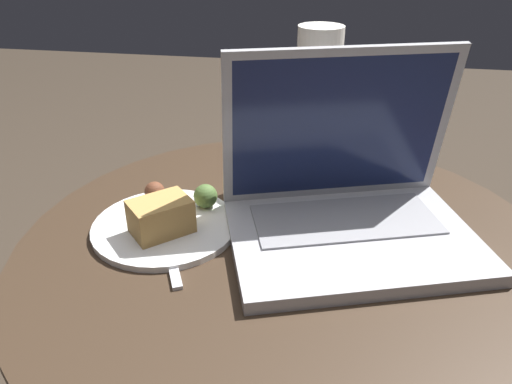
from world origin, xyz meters
name	(u,v)px	position (x,y,z in m)	size (l,w,h in m)	color
table	(285,317)	(0.00, 0.00, 0.36)	(0.72, 0.72, 0.50)	#515156
napkin	(162,223)	(-0.18, 0.01, 0.50)	(0.17, 0.13, 0.00)	white
laptop	(347,200)	(0.07, 0.04, 0.55)	(0.37, 0.32, 0.24)	#B2B2B7
beer_glass	(317,105)	(0.02, 0.20, 0.62)	(0.07, 0.07, 0.24)	brown
snack_plate	(166,220)	(-0.17, 0.00, 0.51)	(0.20, 0.20, 0.06)	white
fork	(168,243)	(-0.15, -0.04, 0.50)	(0.09, 0.16, 0.00)	silver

